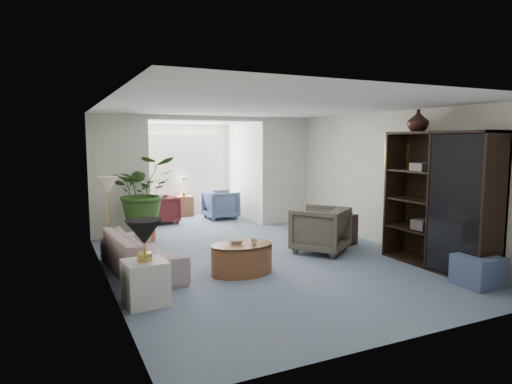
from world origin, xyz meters
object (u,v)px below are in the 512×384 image
sofa (141,253)px  table_lamp (144,232)px  end_table (145,282)px  plant_pot (145,233)px  sunroom_table (184,206)px  entertainment_cabinet (439,200)px  ottoman (478,271)px  wingback_chair (320,230)px  floor_lamp (107,185)px  coffee_table (242,259)px  side_table_dark (342,230)px  coffee_cup (254,241)px  sunroom_chair_blue (221,205)px  cabinet_urn (418,121)px  coffee_bowl (236,241)px  sunroom_chair_maroon (162,209)px  framed_picture (397,156)px

sofa → table_lamp: size_ratio=4.61×
end_table → plant_pot: bearing=78.8°
sofa → end_table: sofa is taller
plant_pot → sunroom_table: sunroom_table is taller
table_lamp → entertainment_cabinet: bearing=-4.9°
entertainment_cabinet → ottoman: bearing=-101.6°
wingback_chair → sunroom_table: bearing=-112.5°
floor_lamp → coffee_table: (1.69, -1.63, -1.02)m
side_table_dark → entertainment_cabinet: size_ratio=0.27×
wingback_chair → coffee_cup: bearing=-13.4°
floor_lamp → sunroom_chair_blue: size_ratio=0.46×
side_table_dark → cabinet_urn: 2.47m
coffee_bowl → sunroom_chair_blue: 4.62m
end_table → plant_pot: (0.67, 3.39, -0.11)m
sunroom_chair_maroon → coffee_cup: bearing=2.2°
side_table_dark → sunroom_chair_blue: size_ratio=0.74×
end_table → cabinet_urn: (4.42, 0.12, 2.02)m
side_table_dark → end_table: bearing=-159.5°
plant_pot → sunroom_chair_blue: 2.84m
table_lamp → side_table_dark: table_lamp is taller
coffee_bowl → entertainment_cabinet: (2.92, -1.10, 0.58)m
table_lamp → coffee_table: size_ratio=0.46×
end_table → cabinet_urn: 4.86m
sofa → end_table: bearing=166.7°
side_table_dark → sofa: bearing=-177.7°
floor_lamp → coffee_bowl: floor_lamp is taller
sofa → framed_picture: bearing=-101.9°
coffee_table → coffee_cup: (0.15, -0.10, 0.27)m
entertainment_cabinet → plant_pot: entertainment_cabinet is taller
sofa → table_lamp: (-0.20, -1.35, 0.59)m
side_table_dark → sunroom_chair_maroon: 4.45m
floor_lamp → wingback_chair: (3.45, -1.05, -0.84)m
table_lamp → framed_picture: bearing=9.8°
end_table → table_lamp: size_ratio=1.22×
sofa → sunroom_chair_blue: bearing=-40.6°
coffee_table → ottoman: coffee_table is taller
sofa → entertainment_cabinet: (4.22, -1.73, 0.76)m
sofa → cabinet_urn: 4.83m
coffee_table → cabinet_urn: (2.87, -0.50, 2.07)m
end_table → sunroom_chair_blue: sunroom_chair_blue is taller
wingback_chair → coffee_table: bearing=-18.0°
coffee_bowl → sunroom_table: bearing=82.6°
floor_lamp → coffee_cup: (1.84, -1.73, -0.76)m
table_lamp → sunroom_chair_blue: bearing=60.3°
table_lamp → sunroom_table: 6.28m
framed_picture → sofa: bearing=173.0°
coffee_cup → wingback_chair: 1.75m
floor_lamp → coffee_cup: floor_lamp is taller
framed_picture → entertainment_cabinet: size_ratio=0.24×
floor_lamp → entertainment_cabinet: entertainment_cabinet is taller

